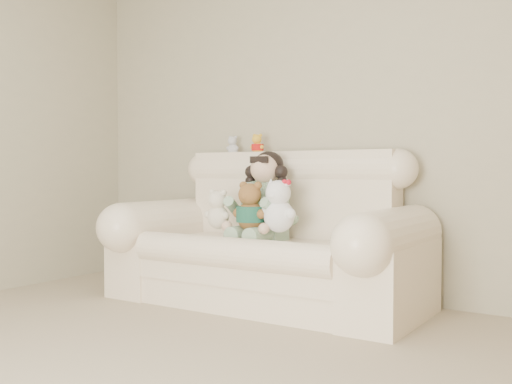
{
  "coord_description": "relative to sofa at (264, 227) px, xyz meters",
  "views": [
    {
      "loc": [
        1.72,
        -1.34,
        0.88
      ],
      "look_at": [
        -0.37,
        1.9,
        0.75
      ],
      "focal_mm": 41.69,
      "sensor_mm": 36.0,
      "label": 1
    }
  ],
  "objects": [
    {
      "name": "wall_back",
      "position": [
        0.37,
        0.5,
        0.78
      ],
      "size": [
        4.5,
        0.0,
        4.5
      ],
      "primitive_type": "plane",
      "rotation": [
        1.57,
        0.0,
        0.0
      ],
      "color": "tan",
      "rests_on": "ground"
    },
    {
      "name": "sofa",
      "position": [
        0.0,
        0.0,
        0.0
      ],
      "size": [
        2.1,
        0.95,
        1.03
      ],
      "primitive_type": null,
      "color": "#FFECCD",
      "rests_on": "floor"
    },
    {
      "name": "seated_child",
      "position": [
        -0.04,
        0.08,
        0.21
      ],
      "size": [
        0.41,
        0.48,
        0.61
      ],
      "primitive_type": null,
      "rotation": [
        0.0,
        0.0,
        -0.1
      ],
      "color": "#34783D",
      "rests_on": "sofa"
    },
    {
      "name": "brown_teddy",
      "position": [
        -0.03,
        -0.12,
        0.17
      ],
      "size": [
        0.28,
        0.24,
        0.38
      ],
      "primitive_type": null,
      "rotation": [
        0.0,
        0.0,
        0.24
      ],
      "color": "brown",
      "rests_on": "sofa"
    },
    {
      "name": "white_cat",
      "position": [
        0.17,
        -0.09,
        0.19
      ],
      "size": [
        0.3,
        0.26,
        0.4
      ],
      "primitive_type": null,
      "rotation": [
        0.0,
        0.0,
        0.25
      ],
      "color": "white",
      "rests_on": "sofa"
    },
    {
      "name": "cream_teddy",
      "position": [
        -0.29,
        -0.13,
        0.14
      ],
      "size": [
        0.2,
        0.15,
        0.31
      ],
      "primitive_type": null,
      "rotation": [
        0.0,
        0.0,
        0.01
      ],
      "color": "white",
      "rests_on": "sofa"
    },
    {
      "name": "yellow_mini_bear",
      "position": [
        -0.27,
        0.34,
        0.58
      ],
      "size": [
        0.13,
        0.11,
        0.18
      ],
      "primitive_type": null,
      "rotation": [
        0.0,
        0.0,
        -0.2
      ],
      "color": "gold",
      "rests_on": "sofa"
    },
    {
      "name": "grey_mini_plush",
      "position": [
        -0.53,
        0.39,
        0.58
      ],
      "size": [
        0.12,
        0.1,
        0.17
      ],
      "primitive_type": null,
      "rotation": [
        0.0,
        0.0,
        0.2
      ],
      "color": "silver",
      "rests_on": "sofa"
    }
  ]
}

